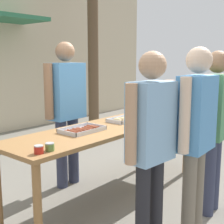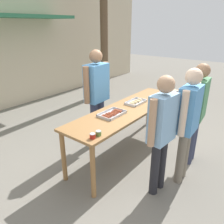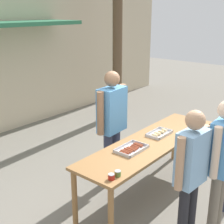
# 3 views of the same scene
# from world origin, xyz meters

# --- Properties ---
(ground_plane) EXTENTS (24.00, 24.00, 0.00)m
(ground_plane) POSITION_xyz_m (0.00, 0.00, 0.00)
(ground_plane) COLOR slate
(building_facade_back) EXTENTS (12.00, 1.11, 4.50)m
(building_facade_back) POSITION_xyz_m (0.00, 3.98, 2.26)
(building_facade_back) COLOR beige
(building_facade_back) RESTS_ON ground
(serving_table) EXTENTS (2.67, 0.72, 0.87)m
(serving_table) POSITION_xyz_m (0.00, 0.00, 0.77)
(serving_table) COLOR olive
(serving_table) RESTS_ON ground
(food_tray_sausages) EXTENTS (0.44, 0.29, 0.04)m
(food_tray_sausages) POSITION_xyz_m (-0.44, 0.04, 0.88)
(food_tray_sausages) COLOR silver
(food_tray_sausages) RESTS_ON serving_table
(food_tray_buns) EXTENTS (0.41, 0.25, 0.06)m
(food_tray_buns) POSITION_xyz_m (0.27, 0.04, 0.89)
(food_tray_buns) COLOR silver
(food_tray_buns) RESTS_ON serving_table
(condiment_jar_mustard) EXTENTS (0.08, 0.08, 0.07)m
(condiment_jar_mustard) POSITION_xyz_m (-1.20, -0.24, 0.90)
(condiment_jar_mustard) COLOR #B22319
(condiment_jar_mustard) RESTS_ON serving_table
(condiment_jar_ketchup) EXTENTS (0.08, 0.08, 0.07)m
(condiment_jar_ketchup) POSITION_xyz_m (-1.09, -0.25, 0.90)
(condiment_jar_ketchup) COLOR #567A38
(condiment_jar_ketchup) RESTS_ON serving_table
(beer_cup) EXTENTS (0.08, 0.08, 0.11)m
(beer_cup) POSITION_xyz_m (1.19, -0.24, 0.93)
(beer_cup) COLOR #DBC67A
(beer_cup) RESTS_ON serving_table
(person_server_behind_table) EXTENTS (0.67, 0.28, 1.81)m
(person_server_behind_table) POSITION_xyz_m (-0.07, 0.69, 1.08)
(person_server_behind_table) COLOR #333851
(person_server_behind_table) RESTS_ON ground
(person_customer_holding_hotdog) EXTENTS (0.57, 0.25, 1.67)m
(person_customer_holding_hotdog) POSITION_xyz_m (-0.60, -0.91, 1.00)
(person_customer_holding_hotdog) COLOR #232328
(person_customer_holding_hotdog) RESTS_ON ground
(person_customer_with_cup) EXTENTS (0.59, 0.27, 1.69)m
(person_customer_with_cup) POSITION_xyz_m (0.41, -1.02, 1.01)
(person_customer_with_cup) COLOR #333851
(person_customer_with_cup) RESTS_ON ground
(person_customer_waiting_in_line) EXTENTS (0.58, 0.24, 1.71)m
(person_customer_waiting_in_line) POSITION_xyz_m (-0.16, -1.08, 1.02)
(person_customer_waiting_in_line) COLOR #756B5B
(person_customer_waiting_in_line) RESTS_ON ground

